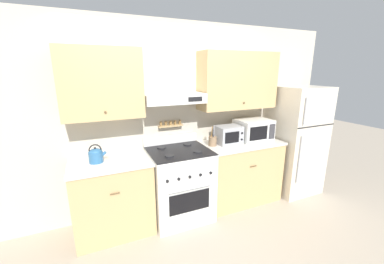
% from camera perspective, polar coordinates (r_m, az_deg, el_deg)
% --- Properties ---
extents(ground_plane, '(16.00, 16.00, 0.00)m').
position_cam_1_polar(ground_plane, '(3.21, -0.98, -22.04)').
color(ground_plane, '#B2A38E').
extents(wall_back, '(5.20, 0.46, 2.55)m').
position_cam_1_polar(wall_back, '(3.19, -4.30, 6.08)').
color(wall_back, beige).
rests_on(wall_back, ground_plane).
extents(counter_left, '(0.90, 0.65, 0.92)m').
position_cam_1_polar(counter_left, '(3.08, -18.55, -14.54)').
color(counter_left, tan).
rests_on(counter_left, ground_plane).
extents(counter_right, '(1.17, 0.65, 0.92)m').
position_cam_1_polar(counter_right, '(3.65, 11.32, -9.25)').
color(counter_right, tan).
rests_on(counter_right, ground_plane).
extents(stove_range, '(0.76, 0.72, 1.05)m').
position_cam_1_polar(stove_range, '(3.19, -3.06, -12.34)').
color(stove_range, white).
rests_on(stove_range, ground_plane).
extents(refrigerator, '(0.73, 0.74, 1.69)m').
position_cam_1_polar(refrigerator, '(4.11, 23.53, -1.73)').
color(refrigerator, beige).
rests_on(refrigerator, ground_plane).
extents(tea_kettle, '(0.20, 0.15, 0.21)m').
position_cam_1_polar(tea_kettle, '(2.87, -22.29, -5.18)').
color(tea_kettle, teal).
rests_on(tea_kettle, counter_left).
extents(microwave, '(0.50, 0.40, 0.31)m').
position_cam_1_polar(microwave, '(3.62, 14.61, 0.56)').
color(microwave, white).
rests_on(microwave, counter_right).
extents(utensil_crock, '(0.11, 0.11, 0.28)m').
position_cam_1_polar(utensil_crock, '(3.25, 5.01, -2.11)').
color(utensil_crock, '#8E7051').
rests_on(utensil_crock, counter_right).
extents(toaster_oven, '(0.34, 0.28, 0.25)m').
position_cam_1_polar(toaster_oven, '(3.36, 8.85, -0.68)').
color(toaster_oven, '#ADAFB5').
rests_on(toaster_oven, counter_right).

